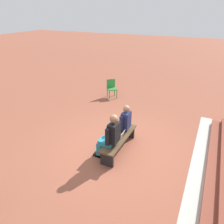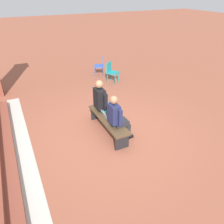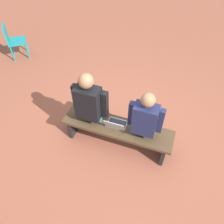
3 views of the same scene
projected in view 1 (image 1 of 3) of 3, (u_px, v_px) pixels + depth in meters
name	position (u px, v px, depth m)	size (l,w,h in m)	color
ground_plane	(118.00, 148.00, 6.66)	(60.00, 60.00, 0.00)	brown
concrete_strip	(197.00, 171.00, 5.70)	(6.77, 0.40, 0.01)	#B7B2A8
bench	(119.00, 140.00, 6.41)	(1.80, 0.44, 0.45)	#4C3823
person_student	(123.00, 123.00, 6.64)	(0.52, 0.65, 1.30)	#232328
person_adult	(110.00, 136.00, 5.90)	(0.57, 0.72, 1.39)	teal
laptop	(119.00, 136.00, 6.33)	(0.32, 0.29, 0.21)	#9EA0A5
plastic_chair_foreground	(112.00, 87.00, 10.30)	(0.59, 0.59, 0.84)	#2D893D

